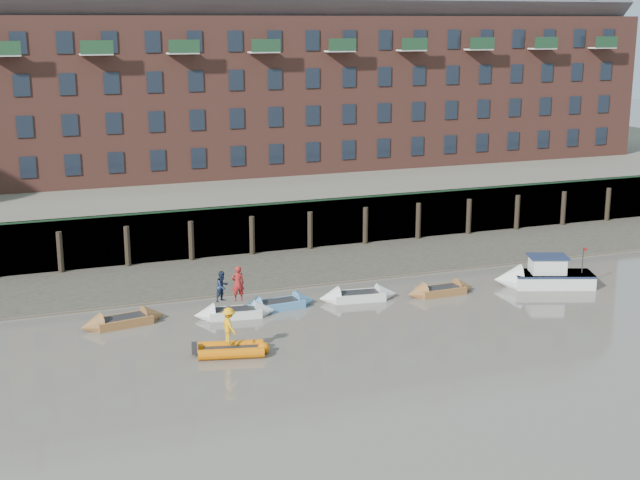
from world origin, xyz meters
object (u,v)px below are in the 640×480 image
rowboat_4 (278,304)px  motor_launch (537,276)px  person_rower_b (222,286)px  person_rower_a (238,283)px  rowboat_5 (358,296)px  person_rib_crew (229,326)px  rowboat_2 (123,321)px  rib_tender (234,349)px  rowboat_3 (235,313)px  rowboat_6 (441,291)px

rowboat_4 → motor_launch: bearing=-10.3°
rowboat_4 → person_rower_b: size_ratio=2.69×
rowboat_4 → person_rower_a: (-2.28, -0.43, 1.53)m
rowboat_5 → person_rib_crew: (-8.72, -5.40, 1.15)m
rowboat_2 → rowboat_4: rowboat_2 is taller
motor_launch → rowboat_5: bearing=13.3°
rowboat_4 → rowboat_5: rowboat_5 is taller
rowboat_2 → person_rib_crew: (3.93, -5.78, 1.16)m
rowboat_2 → rib_tender: rowboat_2 is taller
rowboat_5 → rib_tender: (-8.55, -5.51, 0.02)m
rowboat_2 → rowboat_4: size_ratio=1.04×
person_rower_b → person_rib_crew: 5.44m
rib_tender → motor_launch: size_ratio=0.57×
person_rib_crew → rib_tender: bearing=-132.4°
rowboat_4 → person_rib_crew: bearing=-131.5°
rowboat_3 → person_rower_a: person_rower_a is taller
rowboat_4 → person_rower_a: person_rower_a is taller
rowboat_4 → person_rower_b: 3.37m
rowboat_2 → rowboat_3: bearing=-17.2°
rowboat_2 → rowboat_3: size_ratio=1.04×
person_rib_crew → person_rower_b: bearing=-23.2°
rowboat_2 → person_rower_a: (5.81, -0.64, 1.52)m
rowboat_3 → rowboat_4: rowboat_4 is taller
rowboat_2 → rowboat_6: size_ratio=1.07×
motor_launch → person_rower_a: 17.51m
rib_tender → person_rower_b: 5.67m
rowboat_2 → person_rib_crew: 7.09m
rowboat_5 → person_rower_a: 7.02m
rowboat_6 → rib_tender: rowboat_6 is taller
rowboat_2 → rowboat_3: (5.58, -0.72, -0.01)m
person_rower_a → person_rower_b: 0.81m
person_rower_a → person_rower_b: (-0.77, 0.18, -0.13)m
rowboat_2 → rowboat_3: 5.63m
rowboat_5 → rowboat_6: size_ratio=1.08×
rowboat_6 → person_rower_a: size_ratio=2.26×
rowboat_2 → rowboat_4: bearing=-11.3°
rowboat_3 → person_rib_crew: person_rib_crew is taller
rowboat_6 → rib_tender: (-13.26, -4.82, 0.03)m
motor_launch → person_rower_b: (-18.21, 1.23, 1.03)m
rowboat_6 → person_rib_crew: bearing=-162.3°
rowboat_4 → person_rib_crew: size_ratio=2.53×
rowboat_3 → person_rower_b: 1.53m
rowboat_4 → person_rib_crew: (-4.16, -5.57, 1.16)m
rowboat_4 → person_rower_b: bearing=179.8°
rib_tender → rowboat_4: bearing=68.6°
motor_launch → person_rib_crew: bearing=32.3°
rowboat_5 → motor_launch: (10.59, -1.31, 0.37)m
rowboat_3 → person_rib_crew: size_ratio=2.53×
rowboat_6 → motor_launch: 5.92m
rowboat_6 → rib_tender: bearing=-161.6°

